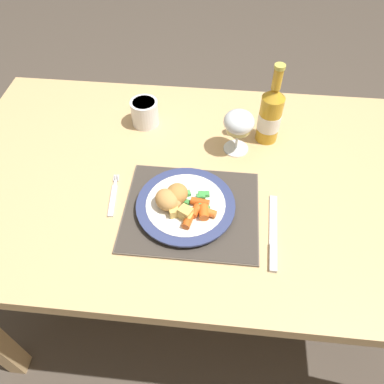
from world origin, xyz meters
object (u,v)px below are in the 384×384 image
(dinner_plate, at_px, (185,206))
(bottle, at_px, (270,115))
(wine_glass, at_px, (238,124))
(fork, at_px, (113,198))
(table_knife, at_px, (273,238))
(drinking_cup, at_px, (144,112))
(dining_table, at_px, (215,198))

(dinner_plate, relative_size, bottle, 1.02)
(dinner_plate, height_order, wine_glass, wine_glass)
(fork, height_order, table_knife, table_knife)
(table_knife, bearing_deg, bottle, 91.34)
(bottle, xyz_separation_m, drinking_cup, (-0.36, 0.03, -0.05))
(dining_table, distance_m, wine_glass, 0.22)
(fork, xyz_separation_m, bottle, (0.39, 0.27, 0.08))
(dining_table, relative_size, table_knife, 6.67)
(dinner_plate, relative_size, drinking_cup, 3.00)
(dinner_plate, bearing_deg, drinking_cup, 116.33)
(bottle, height_order, drinking_cup, bottle)
(bottle, bearing_deg, dinner_plate, -125.44)
(dining_table, xyz_separation_m, bottle, (0.13, 0.17, 0.18))
(dinner_plate, bearing_deg, bottle, 54.56)
(table_knife, relative_size, wine_glass, 1.69)
(dinner_plate, distance_m, drinking_cup, 0.36)
(bottle, bearing_deg, dining_table, -128.22)
(dining_table, xyz_separation_m, wine_glass, (0.05, 0.11, 0.18))
(fork, height_order, wine_glass, wine_glass)
(dinner_plate, height_order, fork, dinner_plate)
(fork, distance_m, wine_glass, 0.39)
(dinner_plate, bearing_deg, wine_glass, 63.01)
(dining_table, relative_size, drinking_cup, 17.95)
(table_knife, relative_size, bottle, 0.91)
(wine_glass, bearing_deg, bottle, 32.73)
(bottle, relative_size, drinking_cup, 2.95)
(dining_table, xyz_separation_m, table_knife, (0.14, -0.18, 0.09))
(table_knife, xyz_separation_m, wine_glass, (-0.10, 0.30, 0.09))
(dining_table, bearing_deg, wine_glass, 67.76)
(fork, bearing_deg, dining_table, 21.22)
(dining_table, distance_m, drinking_cup, 0.33)
(fork, bearing_deg, table_knife, -11.54)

